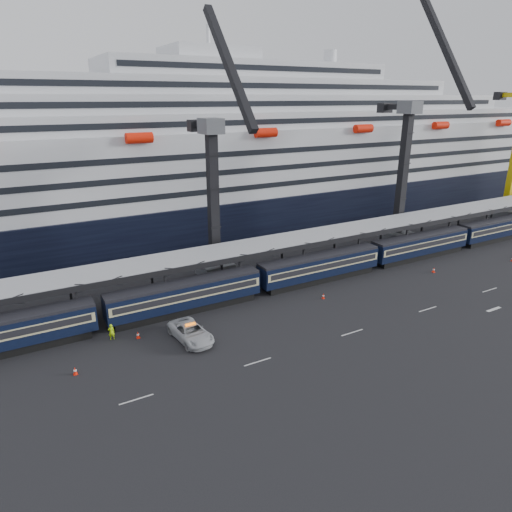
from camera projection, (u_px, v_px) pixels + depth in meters
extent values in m
plane|color=black|center=(414.00, 294.00, 60.06)|extent=(260.00, 260.00, 0.00)
cube|color=beige|center=(136.00, 399.00, 39.16)|extent=(3.00, 0.15, 0.02)
cube|color=beige|center=(258.00, 362.00, 44.72)|extent=(3.00, 0.15, 0.02)
cube|color=beige|center=(352.00, 333.00, 50.28)|extent=(3.00, 0.15, 0.02)
cube|color=beige|center=(428.00, 309.00, 55.84)|extent=(3.00, 0.15, 0.02)
cube|color=beige|center=(490.00, 290.00, 61.40)|extent=(3.00, 0.15, 0.02)
cube|color=beige|center=(494.00, 309.00, 55.79)|extent=(2.50, 0.40, 0.02)
cube|color=black|center=(186.00, 308.00, 55.17)|extent=(17.48, 2.40, 0.90)
cube|color=black|center=(186.00, 294.00, 54.57)|extent=(19.00, 2.80, 2.70)
cube|color=#C4BD8A|center=(185.00, 292.00, 54.47)|extent=(18.62, 2.92, 1.05)
cube|color=black|center=(185.00, 292.00, 54.46)|extent=(17.86, 2.98, 0.70)
cube|color=black|center=(185.00, 283.00, 54.08)|extent=(19.00, 2.50, 0.35)
cube|color=black|center=(319.00, 278.00, 64.43)|extent=(17.48, 2.40, 0.90)
cube|color=black|center=(320.00, 266.00, 63.84)|extent=(19.00, 2.80, 2.70)
cube|color=#C4BD8A|center=(320.00, 264.00, 63.74)|extent=(18.62, 2.92, 1.05)
cube|color=black|center=(320.00, 263.00, 63.73)|extent=(17.86, 2.98, 0.70)
cube|color=black|center=(320.00, 256.00, 63.35)|extent=(19.00, 2.50, 0.35)
cube|color=black|center=(419.00, 255.00, 73.70)|extent=(17.48, 2.40, 0.90)
cube|color=black|center=(420.00, 244.00, 73.11)|extent=(19.00, 2.80, 2.70)
cube|color=#C4BD8A|center=(421.00, 243.00, 73.01)|extent=(18.62, 2.92, 1.05)
cube|color=black|center=(421.00, 242.00, 72.99)|extent=(17.86, 2.98, 0.70)
cube|color=black|center=(421.00, 235.00, 72.61)|extent=(19.00, 2.50, 0.35)
cube|color=black|center=(496.00, 237.00, 82.97)|extent=(17.48, 2.40, 0.90)
cube|color=black|center=(498.00, 228.00, 82.38)|extent=(19.00, 2.80, 2.70)
cube|color=#C4BD8A|center=(498.00, 226.00, 82.28)|extent=(18.62, 2.92, 1.05)
cube|color=black|center=(498.00, 226.00, 82.26)|extent=(17.86, 2.98, 0.70)
cube|color=black|center=(500.00, 220.00, 81.88)|extent=(19.00, 2.50, 0.35)
cube|color=#95989C|center=(347.00, 229.00, 69.80)|extent=(130.00, 6.00, 0.25)
cube|color=black|center=(360.00, 236.00, 67.43)|extent=(130.00, 0.25, 0.70)
cube|color=black|center=(335.00, 227.00, 72.37)|extent=(130.00, 0.25, 0.70)
cube|color=black|center=(78.00, 309.00, 49.85)|extent=(0.25, 0.25, 5.40)
cube|color=black|center=(70.00, 291.00, 54.46)|extent=(0.25, 0.25, 5.40)
cube|color=black|center=(166.00, 291.00, 54.48)|extent=(0.25, 0.25, 5.40)
cube|color=black|center=(152.00, 275.00, 59.09)|extent=(0.25, 0.25, 5.40)
cube|color=black|center=(240.00, 275.00, 59.12)|extent=(0.25, 0.25, 5.40)
cube|color=black|center=(222.00, 263.00, 63.73)|extent=(0.25, 0.25, 5.40)
cube|color=black|center=(303.00, 262.00, 63.75)|extent=(0.25, 0.25, 5.40)
cube|color=black|center=(282.00, 251.00, 68.36)|extent=(0.25, 0.25, 5.40)
cube|color=black|center=(358.00, 251.00, 68.39)|extent=(0.25, 0.25, 5.40)
cube|color=black|center=(335.00, 242.00, 72.99)|extent=(0.25, 0.25, 5.40)
cube|color=black|center=(406.00, 241.00, 73.02)|extent=(0.25, 0.25, 5.40)
cube|color=black|center=(381.00, 233.00, 77.63)|extent=(0.25, 0.25, 5.40)
cube|color=black|center=(448.00, 233.00, 77.65)|extent=(0.25, 0.25, 5.40)
cube|color=black|center=(422.00, 225.00, 82.26)|extent=(0.25, 0.25, 5.40)
cube|color=black|center=(486.00, 225.00, 82.29)|extent=(0.25, 0.25, 5.40)
cube|color=black|center=(459.00, 218.00, 86.90)|extent=(0.25, 0.25, 5.40)
cube|color=black|center=(492.00, 212.00, 91.53)|extent=(0.25, 0.25, 5.40)
cube|color=black|center=(248.00, 202.00, 96.75)|extent=(200.00, 28.00, 7.00)
cube|color=silver|center=(248.00, 157.00, 93.62)|extent=(190.00, 26.88, 12.00)
cube|color=silver|center=(247.00, 119.00, 91.15)|extent=(160.00, 24.64, 3.00)
cube|color=black|center=(280.00, 121.00, 80.98)|extent=(153.60, 0.12, 0.90)
cube|color=silver|center=(247.00, 103.00, 90.16)|extent=(124.00, 21.84, 3.00)
cube|color=black|center=(277.00, 103.00, 81.14)|extent=(119.04, 0.12, 0.90)
cube|color=silver|center=(247.00, 87.00, 89.18)|extent=(90.00, 19.04, 3.00)
cube|color=black|center=(273.00, 86.00, 81.30)|extent=(86.40, 0.12, 0.90)
cube|color=silver|center=(247.00, 70.00, 88.19)|extent=(56.00, 16.24, 3.00)
cube|color=black|center=(269.00, 68.00, 81.47)|extent=(53.76, 0.12, 0.90)
cube|color=silver|center=(209.00, 54.00, 83.66)|extent=(16.00, 12.00, 2.50)
cylinder|color=silver|center=(330.00, 58.00, 96.47)|extent=(2.80, 2.80, 3.00)
cylinder|color=#FA1D07|center=(139.00, 138.00, 68.11)|extent=(4.00, 1.60, 1.60)
cylinder|color=#FA1D07|center=(266.00, 133.00, 78.31)|extent=(4.00, 1.60, 1.60)
cylinder|color=#FA1D07|center=(363.00, 129.00, 88.50)|extent=(4.00, 1.60, 1.60)
cylinder|color=#FA1D07|center=(441.00, 125.00, 98.70)|extent=(4.00, 1.60, 1.60)
cylinder|color=#FA1D07|center=(503.00, 123.00, 108.89)|extent=(4.00, 1.60, 1.60)
cube|color=#484B4F|center=(215.00, 269.00, 66.10)|extent=(4.50, 4.50, 2.00)
cube|color=black|center=(213.00, 201.00, 62.80)|extent=(1.30, 1.30, 18.00)
cube|color=#484B4F|center=(211.00, 126.00, 59.51)|extent=(2.60, 3.20, 2.00)
cube|color=black|center=(229.00, 67.00, 52.48)|extent=(0.90, 12.26, 14.37)
cube|color=black|center=(203.00, 125.00, 61.58)|extent=(0.90, 5.04, 0.90)
cube|color=black|center=(196.00, 126.00, 63.72)|extent=(2.20, 1.60, 1.60)
cube|color=#484B4F|center=(396.00, 237.00, 81.49)|extent=(4.50, 4.50, 2.00)
cube|color=black|center=(403.00, 175.00, 77.87)|extent=(1.30, 1.30, 20.00)
cube|color=#484B4F|center=(410.00, 107.00, 74.24)|extent=(2.60, 3.20, 2.00)
cube|color=black|center=(446.00, 49.00, 66.83)|extent=(0.90, 12.21, 16.90)
cube|color=black|center=(397.00, 107.00, 76.55)|extent=(0.90, 5.60, 0.90)
cube|color=black|center=(385.00, 108.00, 78.92)|extent=(2.20, 1.60, 1.60)
cube|color=#484B4F|center=(505.00, 214.00, 97.61)|extent=(4.50, 4.50, 2.00)
cube|color=black|center=(500.00, 96.00, 94.37)|extent=(2.20, 1.60, 1.60)
imported|color=#ADB0B5|center=(191.00, 332.00, 48.49)|extent=(3.57, 6.68, 1.79)
imported|color=#B1EC0C|center=(111.00, 332.00, 48.59)|extent=(0.70, 0.50, 1.81)
cube|color=#FA1D07|center=(76.00, 374.00, 42.72)|extent=(0.40, 0.40, 0.04)
cone|color=#FA1D07|center=(75.00, 370.00, 42.59)|extent=(0.33, 0.33, 0.75)
cylinder|color=white|center=(75.00, 370.00, 42.59)|extent=(0.28, 0.28, 0.12)
cube|color=#FA1D07|center=(138.00, 338.00, 49.16)|extent=(0.39, 0.39, 0.04)
cone|color=#FA1D07|center=(138.00, 335.00, 49.03)|extent=(0.33, 0.33, 0.74)
cylinder|color=white|center=(138.00, 335.00, 49.03)|extent=(0.28, 0.28, 0.12)
cube|color=#FA1D07|center=(323.00, 298.00, 58.82)|extent=(0.35, 0.35, 0.04)
cone|color=#FA1D07|center=(323.00, 296.00, 58.70)|extent=(0.30, 0.30, 0.67)
cylinder|color=white|center=(323.00, 296.00, 58.70)|extent=(0.25, 0.25, 0.11)
cube|color=#FA1D07|center=(433.00, 272.00, 67.64)|extent=(0.40, 0.40, 0.04)
cone|color=#FA1D07|center=(434.00, 270.00, 67.51)|extent=(0.34, 0.34, 0.76)
cylinder|color=white|center=(434.00, 270.00, 67.51)|extent=(0.29, 0.29, 0.13)
cube|color=#FA1D07|center=(512.00, 261.00, 72.21)|extent=(0.40, 0.40, 0.04)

